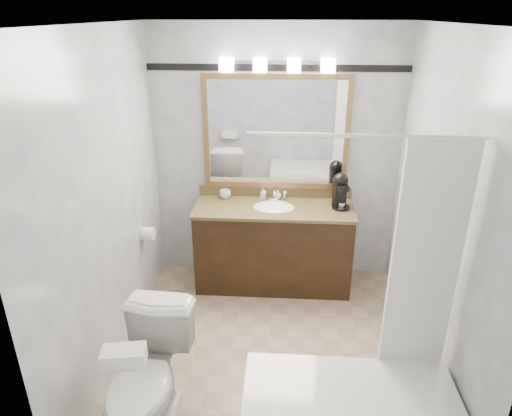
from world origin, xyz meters
name	(u,v)px	position (x,y,z in m)	size (l,w,h in m)	color
room	(270,211)	(0.00, 0.00, 1.25)	(2.42, 2.62, 2.52)	tan
vanity	(273,244)	(0.00, 1.02, 0.44)	(1.53, 0.58, 0.97)	black
mirror	(276,133)	(0.00, 1.28, 1.50)	(1.40, 0.04, 1.10)	olive
vanity_light_bar	(277,65)	(0.00, 1.23, 2.13)	(1.02, 0.14, 0.12)	silver
accent_stripe	(277,68)	(0.00, 1.29, 2.10)	(2.40, 0.01, 0.06)	black
tp_roll	(148,234)	(-1.14, 0.66, 0.70)	(0.12, 0.12, 0.11)	white
toilet	(148,381)	(-0.74, -0.83, 0.41)	(0.46, 0.81, 0.82)	white
tissue_box	(124,357)	(-0.74, -1.12, 0.87)	(0.23, 0.13, 0.09)	white
coffee_maker	(340,190)	(0.62, 1.07, 1.02)	(0.17, 0.22, 0.33)	black
cup_left	(225,194)	(-0.49, 1.21, 0.89)	(0.11, 0.11, 0.09)	white
soap_bottle_a	(263,194)	(-0.12, 1.22, 0.90)	(0.05, 0.05, 0.10)	white
soap_bottle_b	(278,194)	(0.03, 1.22, 0.90)	(0.07, 0.07, 0.09)	white
soap_bar	(274,201)	(0.00, 1.13, 0.86)	(0.07, 0.05, 0.02)	beige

